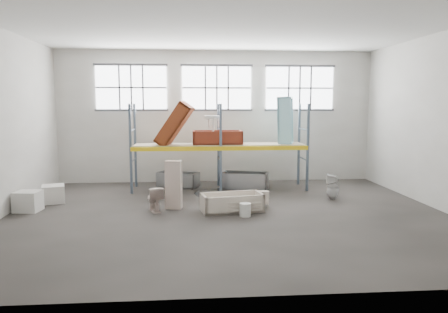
{
  "coord_description": "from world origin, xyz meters",
  "views": [
    {
      "loc": [
        -1.02,
        -11.18,
        2.98
      ],
      "look_at": [
        0.0,
        1.5,
        1.4
      ],
      "focal_mm": 33.77,
      "sensor_mm": 36.0,
      "label": 1
    }
  ],
  "objects": [
    {
      "name": "rack_upright_ma",
      "position": [
        0.0,
        2.9,
        1.5
      ],
      "size": [
        0.08,
        0.08,
        3.0
      ],
      "primitive_type": "cube",
      "color": "slate",
      "rests_on": "floor"
    },
    {
      "name": "floor",
      "position": [
        0.0,
        0.0,
        -0.05
      ],
      "size": [
        12.0,
        10.0,
        0.1
      ],
      "primitive_type": "cube",
      "color": "#48423E",
      "rests_on": "ground"
    },
    {
      "name": "bathtub_beige",
      "position": [
        0.13,
        0.3,
        0.25
      ],
      "size": [
        1.8,
        1.07,
        0.5
      ],
      "primitive_type": null,
      "rotation": [
        0.0,
        0.0,
        0.17
      ],
      "color": "beige",
      "rests_on": "floor"
    },
    {
      "name": "rack_upright_lb",
      "position": [
        -3.0,
        4.1,
        1.5
      ],
      "size": [
        0.08,
        0.08,
        3.0
      ],
      "primitive_type": "cube",
      "color": "slate",
      "rests_on": "floor"
    },
    {
      "name": "steel_tub_right",
      "position": [
        0.91,
        3.42,
        0.29
      ],
      "size": [
        1.75,
        1.19,
        0.59
      ],
      "primitive_type": null,
      "rotation": [
        0.0,
        0.0,
        -0.3
      ],
      "color": "#9A9EA2",
      "rests_on": "floor"
    },
    {
      "name": "blue_tub_upright",
      "position": [
        2.36,
        3.6,
        2.4
      ],
      "size": [
        0.76,
        0.92,
        1.7
      ],
      "primitive_type": null,
      "rotation": [
        0.0,
        1.54,
        -0.33
      ],
      "color": "#91D0DD",
      "rests_on": "shelf_deck"
    },
    {
      "name": "rust_tub_tilted",
      "position": [
        -1.56,
        3.3,
        2.29
      ],
      "size": [
        1.44,
        1.01,
        1.61
      ],
      "primitive_type": null,
      "rotation": [
        0.0,
        -0.96,
        -0.19
      ],
      "color": "maroon",
      "rests_on": "shelf_deck"
    },
    {
      "name": "rack_upright_mb",
      "position": [
        0.0,
        4.1,
        1.5
      ],
      "size": [
        0.08,
        0.08,
        3.0
      ],
      "primitive_type": "cube",
      "color": "slate",
      "rests_on": "floor"
    },
    {
      "name": "carton_near",
      "position": [
        -5.58,
        0.75,
        0.28
      ],
      "size": [
        0.73,
        0.65,
        0.57
      ],
      "primitive_type": "cube",
      "rotation": [
        0.0,
        0.0,
        -0.13
      ],
      "color": "silver",
      "rests_on": "floor"
    },
    {
      "name": "wet_patch",
      "position": [
        0.0,
        2.7,
        0.0
      ],
      "size": [
        1.8,
        1.8,
        0.0
      ],
      "primitive_type": "cylinder",
      "color": "black",
      "rests_on": "floor"
    },
    {
      "name": "shelf_deck",
      "position": [
        0.0,
        3.5,
        1.58
      ],
      "size": [
        5.9,
        1.1,
        0.03
      ],
      "primitive_type": "cube",
      "color": "gray",
      "rests_on": "floor"
    },
    {
      "name": "cistern_tall",
      "position": [
        -1.51,
        0.75,
        0.69
      ],
      "size": [
        0.49,
        0.37,
        1.39
      ],
      "primitive_type": "cube",
      "rotation": [
        0.0,
        0.0,
        -0.19
      ],
      "color": "beige",
      "rests_on": "floor"
    },
    {
      "name": "wall_right",
      "position": [
        6.05,
        0.0,
        2.5
      ],
      "size": [
        0.1,
        10.0,
        5.0
      ],
      "primitive_type": "cube",
      "color": "#A4A198",
      "rests_on": "ground"
    },
    {
      "name": "window_mid",
      "position": [
        0.0,
        4.94,
        3.6
      ],
      "size": [
        2.6,
        0.04,
        1.6
      ],
      "primitive_type": "cube",
      "color": "white",
      "rests_on": "wall_back"
    },
    {
      "name": "window_right",
      "position": [
        3.2,
        4.94,
        3.6
      ],
      "size": [
        2.6,
        0.04,
        1.6
      ],
      "primitive_type": "cube",
      "color": "white",
      "rests_on": "wall_back"
    },
    {
      "name": "rack_upright_rb",
      "position": [
        3.0,
        4.1,
        1.5
      ],
      "size": [
        0.08,
        0.08,
        3.0
      ],
      "primitive_type": "cube",
      "color": "slate",
      "rests_on": "floor"
    },
    {
      "name": "rack_beam_front",
      "position": [
        0.0,
        2.9,
        1.5
      ],
      "size": [
        6.0,
        0.1,
        0.14
      ],
      "primitive_type": "cube",
      "color": "yellow",
      "rests_on": "floor"
    },
    {
      "name": "rack_upright_la",
      "position": [
        -3.0,
        2.9,
        1.5
      ],
      "size": [
        0.08,
        0.08,
        3.0
      ],
      "primitive_type": "cube",
      "color": "slate",
      "rests_on": "floor"
    },
    {
      "name": "cistern_spare",
      "position": [
        1.05,
        0.73,
        0.28
      ],
      "size": [
        0.41,
        0.21,
        0.38
      ],
      "primitive_type": "cube",
      "rotation": [
        0.0,
        0.0,
        -0.06
      ],
      "color": "beige",
      "rests_on": "bathtub_beige"
    },
    {
      "name": "bucket",
      "position": [
        0.43,
        -0.27,
        0.18
      ],
      "size": [
        0.37,
        0.37,
        0.36
      ],
      "primitive_type": "cylinder",
      "rotation": [
        0.0,
        0.0,
        -0.26
      ],
      "color": "silver",
      "rests_on": "floor"
    },
    {
      "name": "carton_far",
      "position": [
        -5.2,
        1.78,
        0.27
      ],
      "size": [
        0.8,
        0.8,
        0.53
      ],
      "primitive_type": "cube",
      "rotation": [
        0.0,
        0.0,
        0.31
      ],
      "color": "silver",
      "rests_on": "floor"
    },
    {
      "name": "rack_beam_back",
      "position": [
        0.0,
        4.1,
        1.5
      ],
      "size": [
        6.0,
        0.1,
        0.14
      ],
      "primitive_type": "cube",
      "color": "yellow",
      "rests_on": "floor"
    },
    {
      "name": "sink_in_tub",
      "position": [
        0.63,
        0.5,
        0.16
      ],
      "size": [
        0.45,
        0.45,
        0.14
      ],
      "primitive_type": "imported",
      "rotation": [
        0.0,
        0.0,
        0.1
      ],
      "color": "beige",
      "rests_on": "bathtub_beige"
    },
    {
      "name": "sink_on_shelf",
      "position": [
        -0.23,
        3.28,
        2.09
      ],
      "size": [
        0.68,
        0.56,
        0.55
      ],
      "primitive_type": "imported",
      "rotation": [
        0.0,
        0.0,
        -0.13
      ],
      "color": "white",
      "rests_on": "rust_tub_flat"
    },
    {
      "name": "steel_tub_left",
      "position": [
        -1.47,
        3.97,
        0.27
      ],
      "size": [
        1.6,
        1.17,
        0.53
      ],
      "primitive_type": null,
      "rotation": [
        0.0,
        0.0,
        -0.38
      ],
      "color": "#A3A7AC",
      "rests_on": "floor"
    },
    {
      "name": "window_left",
      "position": [
        -3.2,
        4.94,
        3.6
      ],
      "size": [
        2.6,
        0.04,
        1.6
      ],
      "primitive_type": "cube",
      "color": "white",
      "rests_on": "wall_back"
    },
    {
      "name": "wall_front",
      "position": [
        0.0,
        -5.05,
        2.5
      ],
      "size": [
        12.0,
        0.1,
        5.0
      ],
      "primitive_type": "cube",
      "color": "#A09C93",
      "rests_on": "ground"
    },
    {
      "name": "wall_back",
      "position": [
        0.0,
        5.05,
        2.5
      ],
      "size": [
        12.0,
        0.1,
        5.0
      ],
      "primitive_type": "cube",
      "color": "#ADAAA1",
      "rests_on": "ground"
    },
    {
      "name": "toilet_white",
      "position": [
        3.44,
        1.54,
        0.4
      ],
      "size": [
        0.44,
        0.43,
        0.8
      ],
      "primitive_type": "imported",
      "rotation": [
        0.0,
        0.0,
        -1.78
      ],
      "color": "silver",
      "rests_on": "floor"
    },
    {
      "name": "rust_tub_flat",
      "position": [
        -0.07,
        3.52,
        1.82
      ],
      "size": [
        1.73,
        0.83,
        0.49
      ],
      "primitive_type": null,
      "rotation": [
        0.0,
        0.0,
        0.01
      ],
      "color": "maroon",
      "rests_on": "shelf_deck"
    },
    {
      "name": "rack_upright_ra",
      "position": [
        3.0,
        2.9,
        1.5
      ],
      "size": [
        0.08,
        0.08,
        3.0
      ],
      "primitive_type": "cube",
      "color": "slate",
      "rests_on": "floor"
    },
    {
      "name": "ceiling",
      "position": [
        0.0,
        0.0,
        5.05
      ],
      "size": [
        12.0,
        10.0,
        0.1
      ],
      "primitive_type": "cube",
      "color": "silver",
      "rests_on": "ground"
    },
    {
      "name": "toilet_beige",
      "position": [
        -2.04,
        0.48,
        0.35
      ],
      "size": [
        0.6,
        0.78,
        0.71
      ],
      "primitive_type": "imported",
      "rotation": [
        0.0,
        0.0,
        3.48
      ],
      "color": "beige",
      "rests_on": "floor"
    }
  ]
}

